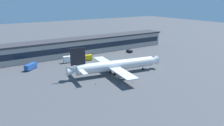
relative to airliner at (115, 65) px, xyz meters
The scene contains 10 objects.
ground_plane 5.60m from the airliner, 107.30° to the right, with size 600.00×600.00×0.00m, color #4C4F54.
terminal_building 52.35m from the airliner, 90.99° to the left, with size 157.80×14.77×11.42m.
airliner is the anchor object (origin of this frame).
stair_truck 32.99m from the airliner, 88.28° to the left, with size 6.38×3.66×3.55m.
catering_truck 36.22m from the airliner, 107.41° to the left, with size 7.34×3.01×4.15m.
pushback_tractor 52.05m from the airliner, 43.53° to the left, with size 2.82×4.91×1.75m.
fuel_truck 47.85m from the airliner, 136.70° to the left, with size 8.29×7.46×3.35m.
traffic_cone_0 18.53m from the airliner, 154.13° to the right, with size 0.55×0.55×0.68m, color #F2590C.
traffic_cone_1 16.40m from the airliner, 91.05° to the right, with size 0.56×0.56×0.70m, color #F2590C.
traffic_cone_2 27.94m from the airliner, 163.63° to the right, with size 0.58×0.58×0.72m, color #F2590C.
Camera 1 is at (-65.33, -93.78, 38.96)m, focal length 37.21 mm.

